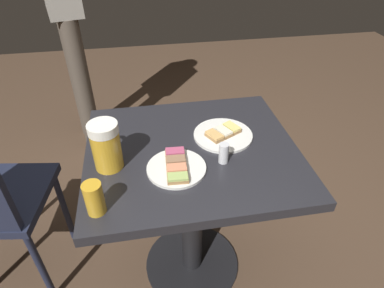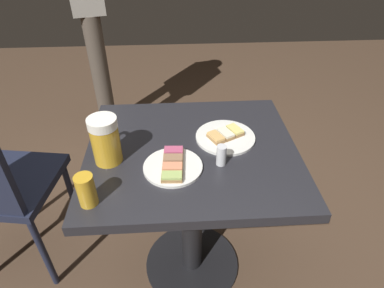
# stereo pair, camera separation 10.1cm
# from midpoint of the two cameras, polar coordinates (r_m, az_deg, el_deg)

# --- Properties ---
(ground_plane) EXTENTS (6.00, 6.00, 0.00)m
(ground_plane) POSITION_cam_midpoint_polar(r_m,az_deg,el_deg) (1.69, 1.82, -20.18)
(ground_plane) COLOR #4C3828
(cafe_table) EXTENTS (0.66, 0.75, 0.71)m
(cafe_table) POSITION_cam_midpoint_polar(r_m,az_deg,el_deg) (1.27, 2.29, -6.74)
(cafe_table) COLOR black
(cafe_table) RESTS_ON ground_plane
(plate_near) EXTENTS (0.22, 0.22, 0.03)m
(plate_near) POSITION_cam_midpoint_polar(r_m,az_deg,el_deg) (1.22, 8.21, 1.26)
(plate_near) COLOR white
(plate_near) RESTS_ON cafe_table
(plate_far) EXTENTS (0.20, 0.20, 0.03)m
(plate_far) POSITION_cam_midpoint_polar(r_m,az_deg,el_deg) (1.07, -0.67, -3.91)
(plate_far) COLOR white
(plate_far) RESTS_ON cafe_table
(beer_mug) EXTENTS (0.15, 0.09, 0.17)m
(beer_mug) POSITION_cam_midpoint_polar(r_m,az_deg,el_deg) (1.09, -12.36, 0.66)
(beer_mug) COLOR gold
(beer_mug) RESTS_ON cafe_table
(beer_glass_small) EXTENTS (0.05, 0.05, 0.10)m
(beer_glass_small) POSITION_cam_midpoint_polar(r_m,az_deg,el_deg) (0.96, -15.13, -7.92)
(beer_glass_small) COLOR gold
(beer_glass_small) RESTS_ON cafe_table
(salt_shaker) EXTENTS (0.03, 0.03, 0.07)m
(salt_shaker) POSITION_cam_midpoint_polar(r_m,az_deg,el_deg) (1.08, 7.81, -2.05)
(salt_shaker) COLOR silver
(salt_shaker) RESTS_ON cafe_table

